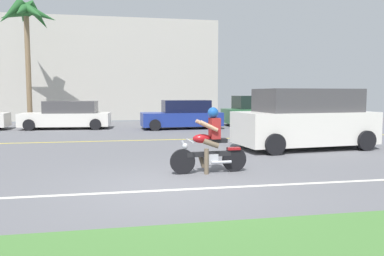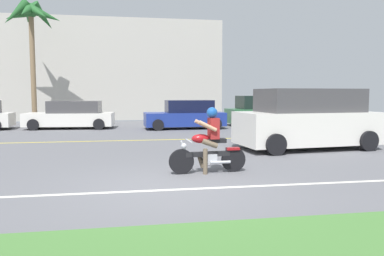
% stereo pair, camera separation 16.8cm
% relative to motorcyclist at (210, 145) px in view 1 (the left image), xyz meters
% --- Properties ---
extents(ground, '(56.00, 30.00, 0.04)m').
position_rel_motorcyclist_xyz_m(ground, '(-0.96, 1.81, -0.65)').
color(ground, slate).
extents(lane_line_near, '(50.40, 0.12, 0.01)m').
position_rel_motorcyclist_xyz_m(lane_line_near, '(-0.96, -1.39, -0.63)').
color(lane_line_near, silver).
rests_on(lane_line_near, ground).
extents(lane_line_far, '(50.40, 0.12, 0.01)m').
position_rel_motorcyclist_xyz_m(lane_line_far, '(-0.96, 6.37, -0.63)').
color(lane_line_far, yellow).
rests_on(lane_line_far, ground).
extents(motorcyclist, '(1.79, 0.58, 1.49)m').
position_rel_motorcyclist_xyz_m(motorcyclist, '(0.00, 0.00, 0.00)').
color(motorcyclist, black).
rests_on(motorcyclist, ground).
extents(suv_nearby, '(4.77, 2.52, 1.95)m').
position_rel_motorcyclist_xyz_m(suv_nearby, '(4.00, 3.19, 0.32)').
color(suv_nearby, white).
rests_on(suv_nearby, ground).
extents(parked_car_1, '(4.52, 2.14, 1.43)m').
position_rel_motorcyclist_xyz_m(parked_car_1, '(-4.63, 12.01, 0.04)').
color(parked_car_1, white).
rests_on(parked_car_1, ground).
extents(parked_car_2, '(4.14, 1.92, 1.47)m').
position_rel_motorcyclist_xyz_m(parked_car_2, '(1.20, 10.93, 0.06)').
color(parked_car_2, navy).
rests_on(parked_car_2, ground).
extents(parked_car_3, '(4.16, 2.16, 1.69)m').
position_rel_motorcyclist_xyz_m(parked_car_3, '(5.78, 12.18, 0.15)').
color(parked_car_3, '#2D663D').
rests_on(parked_car_3, ground).
extents(palm_tree_0, '(3.40, 3.41, 7.15)m').
position_rel_motorcyclist_xyz_m(palm_tree_0, '(-7.10, 14.97, 5.40)').
color(palm_tree_0, '#846B4C').
rests_on(palm_tree_0, ground).
extents(building_far, '(16.42, 4.00, 6.91)m').
position_rel_motorcyclist_xyz_m(building_far, '(-3.34, 19.81, 2.82)').
color(building_far, '#BCB7AD').
rests_on(building_far, ground).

